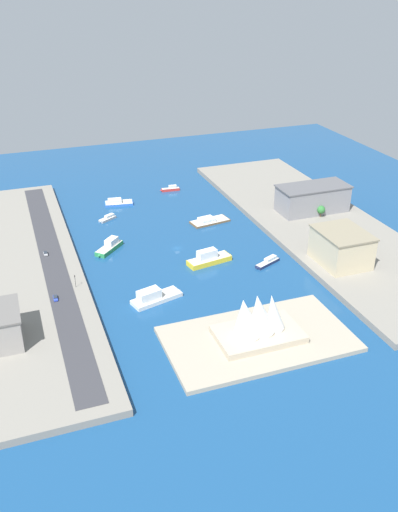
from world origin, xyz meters
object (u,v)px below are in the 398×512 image
(ferry_white_commuter, at_px, (154,297))
(ferry_yellow_fast, at_px, (209,258))
(sedan_silver, at_px, (45,253))
(opera_landmark, at_px, (257,320))
(tugboat_red, at_px, (170,189))
(warehouse_low_gray, at_px, (312,198))
(catamaran_blue, at_px, (118,202))
(ferry_green_doubledeck, at_px, (110,246))
(patrol_launch_navy, at_px, (268,262))
(barge_flat_brown, at_px, (209,221))
(hatchback_blue, at_px, (55,298))
(office_block_beige, at_px, (341,247))
(traffic_light_waterfront, at_px, (75,279))
(yacht_sleek_gray, at_px, (108,218))

(ferry_white_commuter, bearing_deg, ferry_yellow_fast, -144.69)
(sedan_silver, height_order, opera_landmark, opera_landmark)
(ferry_yellow_fast, relative_size, opera_landmark, 0.74)
(opera_landmark, bearing_deg, tugboat_red, -96.12)
(ferry_yellow_fast, relative_size, warehouse_low_gray, 0.59)
(opera_landmark, bearing_deg, catamaran_blue, -82.94)
(ferry_green_doubledeck, distance_m, patrol_launch_navy, 88.16)
(barge_flat_brown, height_order, ferry_green_doubledeck, ferry_green_doubledeck)
(barge_flat_brown, xyz_separation_m, ferry_yellow_fast, (18.83, 49.39, 1.46))
(ferry_green_doubledeck, relative_size, ferry_white_commuter, 0.70)
(patrol_launch_navy, height_order, opera_landmark, opera_landmark)
(hatchback_blue, xyz_separation_m, opera_landmark, (-75.24, 57.54, 6.72))
(office_block_beige, height_order, traffic_light_waterfront, office_block_beige)
(ferry_white_commuter, bearing_deg, warehouse_low_gray, -151.96)
(ferry_yellow_fast, distance_m, warehouse_low_gray, 92.68)
(ferry_white_commuter, relative_size, warehouse_low_gray, 0.58)
(catamaran_blue, relative_size, office_block_beige, 0.69)
(hatchback_blue, bearing_deg, ferry_yellow_fast, -169.72)
(catamaran_blue, bearing_deg, patrol_launch_navy, 117.34)
(patrol_launch_navy, distance_m, traffic_light_waterfront, 100.66)
(catamaran_blue, xyz_separation_m, barge_flat_brown, (-46.58, 48.44, -0.24))
(barge_flat_brown, xyz_separation_m, ferry_white_commuter, (56.93, 76.37, 1.21))
(ferry_white_commuter, xyz_separation_m, traffic_light_waterfront, (33.18, -20.11, 5.13))
(patrol_launch_navy, distance_m, warehouse_low_gray, 75.07)
(catamaran_blue, distance_m, traffic_light_waterfront, 113.56)
(hatchback_blue, bearing_deg, warehouse_low_gray, -162.31)
(sedan_silver, bearing_deg, ferry_white_commuter, 125.88)
(sedan_silver, bearing_deg, yacht_sleek_gray, -135.05)
(yacht_sleek_gray, xyz_separation_m, office_block_beige, (-101.30, 103.15, 10.85))
(hatchback_blue, relative_size, opera_landmark, 0.14)
(office_block_beige, distance_m, opera_landmark, 81.84)
(opera_landmark, bearing_deg, traffic_light_waterfront, -45.40)
(ferry_green_doubledeck, xyz_separation_m, sedan_silver, (34.71, 0.50, 1.95))
(ferry_yellow_fast, relative_size, office_block_beige, 0.92)
(traffic_light_waterfront, bearing_deg, tugboat_red, -125.72)
(opera_landmark, bearing_deg, hatchback_blue, -37.41)
(tugboat_red, relative_size, yacht_sleek_gray, 1.17)
(hatchback_blue, bearing_deg, ferry_green_doubledeck, -126.28)
(hatchback_blue, bearing_deg, sedan_silver, -90.72)
(tugboat_red, distance_m, patrol_launch_navy, 123.31)
(catamaran_blue, relative_size, tugboat_red, 1.41)
(ferry_white_commuter, bearing_deg, traffic_light_waterfront, -31.22)
(patrol_launch_navy, bearing_deg, traffic_light_waterfront, -2.94)
(office_block_beige, relative_size, warehouse_low_gray, 0.64)
(catamaran_blue, height_order, ferry_yellow_fast, ferry_yellow_fast)
(barge_flat_brown, height_order, warehouse_low_gray, warehouse_low_gray)
(ferry_yellow_fast, xyz_separation_m, patrol_launch_navy, (-29.05, 12.03, -1.31))
(catamaran_blue, bearing_deg, hatchback_blue, 64.34)
(barge_flat_brown, xyz_separation_m, tugboat_red, (5.91, -60.84, 0.22))
(ferry_yellow_fast, height_order, opera_landmark, opera_landmark)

